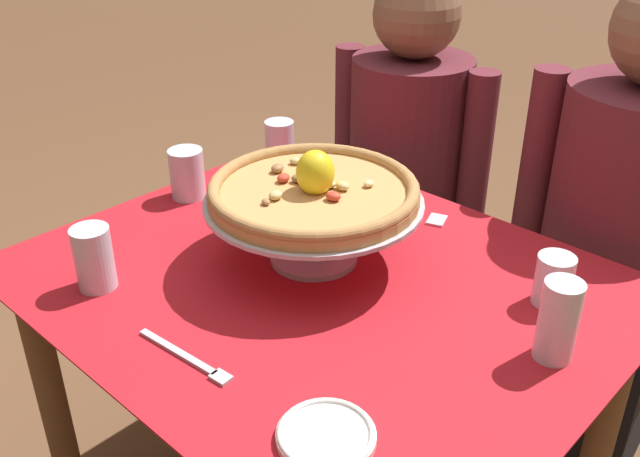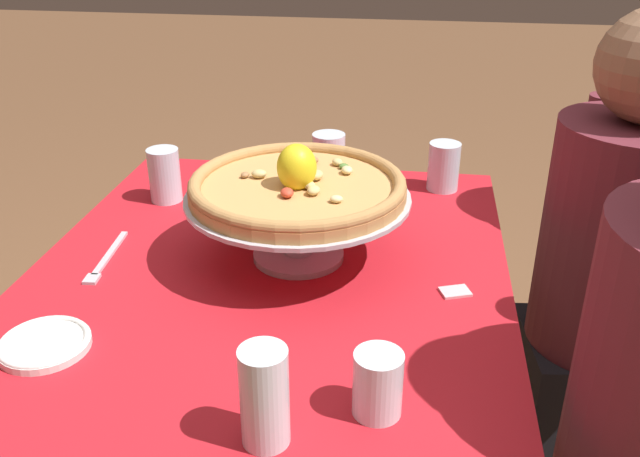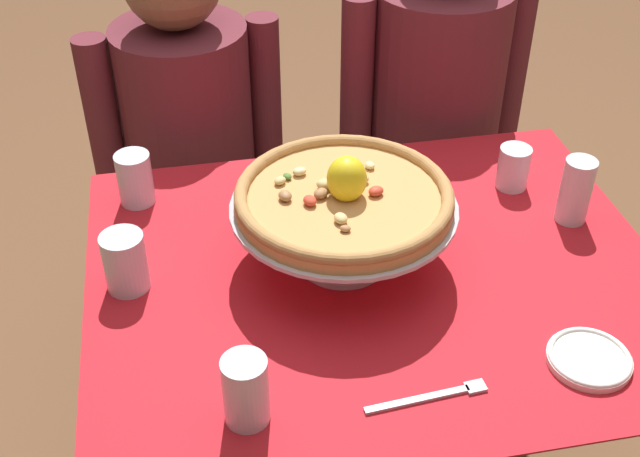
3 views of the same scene
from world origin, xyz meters
name	(u,v)px [view 2 (image 2 of 3)]	position (x,y,z in m)	size (l,w,h in m)	color
dining_table	(270,323)	(0.00, 0.00, 0.60)	(1.07, 0.87, 0.72)	brown
pizza_stand	(298,212)	(-0.06, 0.05, 0.81)	(0.41, 0.41, 0.13)	#B7B7C1
pizza	(298,185)	(-0.06, 0.05, 0.86)	(0.39, 0.39, 0.10)	tan
water_glass_back_right	(378,387)	(0.35, 0.23, 0.76)	(0.07, 0.07, 0.09)	silver
water_glass_front_left	(165,179)	(-0.28, -0.29, 0.77)	(0.07, 0.07, 0.12)	silver
water_glass_back_left	(443,170)	(-0.43, 0.32, 0.76)	(0.07, 0.07, 0.11)	silver
water_glass_side_left	(329,160)	(-0.45, 0.05, 0.76)	(0.08, 0.08, 0.11)	silver
water_glass_side_right	(265,403)	(0.42, 0.09, 0.78)	(0.06, 0.06, 0.14)	silver
side_plate	(44,343)	(0.28, -0.28, 0.72)	(0.14, 0.14, 0.02)	white
dinner_fork	(106,260)	(0.01, -0.31, 0.72)	(0.20, 0.03, 0.01)	#B7B7C1
sugar_packet	(455,292)	(0.03, 0.34, 0.72)	(0.05, 0.04, 0.01)	beige
diner_left	(608,288)	(-0.31, 0.69, 0.55)	(0.48, 0.36, 1.16)	black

